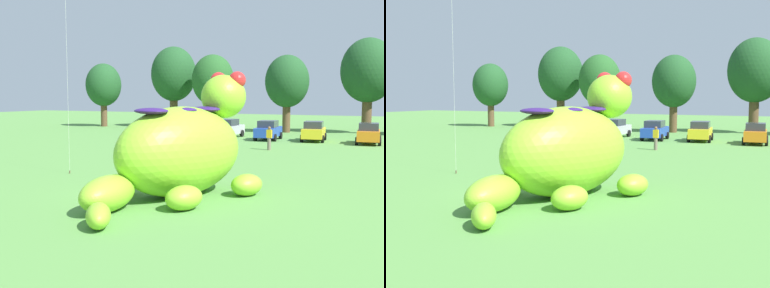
# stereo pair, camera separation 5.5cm
# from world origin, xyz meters

# --- Properties ---
(ground_plane) EXTENTS (160.00, 160.00, 0.00)m
(ground_plane) POSITION_xyz_m (0.00, 0.00, 0.00)
(ground_plane) COLOR #568E42
(giant_inflatable_creature) EXTENTS (6.04, 10.02, 4.98)m
(giant_inflatable_creature) POSITION_xyz_m (1.45, 0.59, 1.82)
(giant_inflatable_creature) COLOR #8CD12D
(giant_inflatable_creature) RESTS_ON ground
(car_green) EXTENTS (2.19, 4.22, 1.72)m
(car_green) POSITION_xyz_m (-11.15, 26.13, 0.86)
(car_green) COLOR #1E7238
(car_green) RESTS_ON ground
(car_silver) EXTENTS (2.00, 4.13, 1.72)m
(car_silver) POSITION_xyz_m (-6.83, 26.06, 0.86)
(car_silver) COLOR #B7BABF
(car_silver) RESTS_ON ground
(car_blue) EXTENTS (2.20, 4.23, 1.72)m
(car_blue) POSITION_xyz_m (-2.68, 25.21, 0.86)
(car_blue) COLOR #2347B7
(car_blue) RESTS_ON ground
(car_yellow) EXTENTS (2.30, 4.27, 1.72)m
(car_yellow) POSITION_xyz_m (1.21, 25.76, 0.86)
(car_yellow) COLOR yellow
(car_yellow) RESTS_ON ground
(car_orange) EXTENTS (2.22, 4.24, 1.72)m
(car_orange) POSITION_xyz_m (5.75, 25.26, 0.86)
(car_orange) COLOR orange
(car_orange) RESTS_ON ground
(tree_far_left) EXTENTS (4.46, 4.46, 7.91)m
(tree_far_left) POSITION_xyz_m (-26.99, 33.96, 5.17)
(tree_far_left) COLOR brown
(tree_far_left) RESTS_ON ground
(tree_left) EXTENTS (5.57, 5.57, 9.89)m
(tree_left) POSITION_xyz_m (-18.50, 36.85, 6.47)
(tree_left) COLOR brown
(tree_left) RESTS_ON ground
(tree_mid_left) EXTENTS (4.85, 4.85, 8.60)m
(tree_mid_left) POSITION_xyz_m (-12.53, 35.28, 5.63)
(tree_mid_left) COLOR brown
(tree_mid_left) RESTS_ON ground
(tree_centre_left) EXTENTS (4.61, 4.61, 8.19)m
(tree_centre_left) POSITION_xyz_m (-3.59, 34.46, 5.36)
(tree_centre_left) COLOR brown
(tree_centre_left) RESTS_ON ground
(tree_centre) EXTENTS (5.53, 5.53, 9.82)m
(tree_centre) POSITION_xyz_m (4.23, 36.84, 6.42)
(tree_centre) COLOR brown
(tree_centre) RESTS_ON ground
(spectator_near_inflatable) EXTENTS (0.38, 0.26, 1.71)m
(spectator_near_inflatable) POSITION_xyz_m (-0.21, 17.56, 0.85)
(spectator_near_inflatable) COLOR #726656
(spectator_near_inflatable) RESTS_ON ground
(spectator_mid_field) EXTENTS (0.38, 0.26, 1.71)m
(spectator_mid_field) POSITION_xyz_m (-11.39, 20.02, 0.85)
(spectator_mid_field) COLOR black
(spectator_mid_field) RESTS_ON ground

